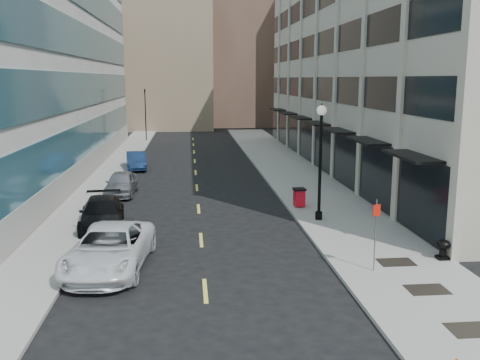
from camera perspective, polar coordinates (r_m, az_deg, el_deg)
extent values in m
plane|color=black|center=(17.27, -3.52, -14.23)|extent=(160.00, 160.00, 0.00)
cube|color=gray|center=(37.23, 6.99, -0.49)|extent=(5.00, 80.00, 0.15)
cube|color=gray|center=(36.87, -14.78, -0.88)|extent=(3.00, 80.00, 0.15)
cube|color=#B0A695|center=(46.12, 17.20, 12.43)|extent=(14.00, 46.00, 18.00)
cube|color=black|center=(44.23, 8.30, 3.79)|extent=(0.18, 46.00, 3.60)
cube|color=black|center=(43.93, 8.47, 9.62)|extent=(0.12, 46.00, 1.80)
cube|color=black|center=(44.00, 8.60, 14.18)|extent=(0.12, 46.00, 1.80)
cube|color=#B0A695|center=(22.32, 23.27, 14.31)|extent=(0.35, 0.60, 18.00)
cube|color=#B0A695|center=(27.75, 17.21, 13.83)|extent=(0.35, 0.60, 18.00)
cube|color=#B0A695|center=(33.37, 13.18, 13.43)|extent=(0.35, 0.60, 18.00)
cube|color=#B0A695|center=(39.11, 10.33, 13.11)|extent=(0.35, 0.60, 18.00)
cube|color=#B0A695|center=(44.92, 8.21, 12.85)|extent=(0.35, 0.60, 18.00)
cube|color=#B0A695|center=(50.77, 6.59, 12.63)|extent=(0.35, 0.60, 18.00)
cube|color=#B0A695|center=(56.65, 5.30, 12.46)|extent=(0.35, 0.60, 18.00)
cube|color=#B0A695|center=(62.55, 4.26, 12.31)|extent=(0.35, 0.60, 18.00)
cube|color=black|center=(24.91, 17.81, 2.43)|extent=(1.30, 4.00, 0.12)
cube|color=black|center=(30.47, 13.39, 4.09)|extent=(1.30, 4.00, 0.12)
cube|color=black|center=(36.17, 10.34, 5.22)|extent=(1.30, 4.00, 0.12)
cube|color=black|center=(41.95, 8.12, 6.03)|extent=(1.30, 4.00, 0.12)
cube|color=black|center=(47.79, 6.44, 6.64)|extent=(1.30, 4.00, 0.12)
cube|color=black|center=(53.66, 5.12, 7.11)|extent=(1.30, 4.00, 0.12)
cube|color=black|center=(59.56, 4.06, 7.48)|extent=(1.30, 4.00, 0.12)
cube|color=gray|center=(43.77, -15.28, 1.99)|extent=(0.20, 46.00, 1.80)
cube|color=#326675|center=(43.51, -15.43, 4.73)|extent=(0.14, 45.60, 2.40)
cube|color=#326675|center=(43.31, -15.66, 9.33)|extent=(0.14, 45.60, 2.40)
cube|color=#326675|center=(43.38, -15.90, 13.95)|extent=(0.14, 45.60, 2.40)
cube|color=#816954|center=(83.99, -8.15, 15.25)|extent=(14.00, 18.00, 28.00)
cube|color=brown|center=(88.59, 0.05, 17.07)|extent=(12.00, 16.00, 34.00)
cube|color=#816954|center=(94.69, -14.04, 12.71)|extent=(12.00, 14.00, 22.00)
cube|color=#B0A695|center=(83.75, 7.45, 12.54)|extent=(10.00, 14.00, 20.00)
cube|color=black|center=(17.39, 23.56, -14.42)|extent=(1.40, 1.00, 0.01)
cube|color=black|center=(19.83, 19.33, -10.97)|extent=(1.40, 1.00, 0.01)
cube|color=black|center=(22.23, 16.31, -8.41)|extent=(1.40, 1.00, 0.01)
cube|color=#D8CC4C|center=(19.10, -3.73, -11.68)|extent=(0.15, 2.20, 0.01)
cube|color=#D8CC4C|center=(24.75, -4.17, -6.38)|extent=(0.15, 2.20, 0.01)
cube|color=#D8CC4C|center=(30.53, -4.44, -3.07)|extent=(0.15, 2.20, 0.01)
cube|color=#D8CC4C|center=(36.39, -4.63, -0.81)|extent=(0.15, 2.20, 0.01)
cube|color=#D8CC4C|center=(42.28, -4.76, 0.81)|extent=(0.15, 2.20, 0.01)
cube|color=#D8CC4C|center=(48.20, -4.86, 2.04)|extent=(0.15, 2.20, 0.01)
cube|color=#D8CC4C|center=(54.14, -4.94, 3.00)|extent=(0.15, 2.20, 0.01)
cube|color=#D8CC4C|center=(60.09, -5.00, 3.77)|extent=(0.15, 2.20, 0.01)
cube|color=#D8CC4C|center=(66.05, -5.05, 4.40)|extent=(0.15, 2.20, 0.01)
cylinder|color=black|center=(63.99, -10.04, 6.76)|extent=(0.12, 0.12, 6.00)
imported|color=black|center=(63.86, -10.13, 9.44)|extent=(0.66, 0.66, 1.98)
imported|color=silver|center=(21.37, -13.75, -7.13)|extent=(3.34, 6.27, 1.68)
imported|color=black|center=(27.22, -14.49, -3.49)|extent=(2.64, 5.34, 1.49)
imported|color=gray|center=(34.68, -12.55, -0.36)|extent=(1.92, 4.47, 1.50)
imported|color=#14274C|center=(44.35, -11.02, 2.04)|extent=(2.06, 4.46, 1.42)
cube|color=red|center=(30.41, 6.33, -1.89)|extent=(0.61, 0.61, 0.93)
cube|color=black|center=(30.31, 6.35, -0.98)|extent=(0.68, 0.68, 0.11)
cylinder|color=black|center=(30.76, 5.86, -2.52)|extent=(0.06, 0.20, 0.20)
cylinder|color=black|center=(30.83, 6.54, -2.50)|extent=(0.06, 0.20, 0.20)
cylinder|color=black|center=(27.86, 8.39, -3.77)|extent=(0.36, 0.36, 0.41)
cylinder|color=black|center=(27.33, 8.54, 1.56)|extent=(0.16, 0.16, 5.19)
sphere|color=silver|center=(27.03, 8.71, 7.35)|extent=(0.50, 0.50, 0.50)
cone|color=black|center=(27.01, 8.72, 7.95)|extent=(0.14, 0.14, 0.20)
cylinder|color=slate|center=(20.69, 14.22, -5.75)|extent=(0.05, 0.05, 2.75)
cube|color=#AE170B|center=(20.42, 14.37, -3.15)|extent=(0.32, 0.12, 0.44)
cube|color=black|center=(23.18, 20.77, -7.74)|extent=(0.45, 0.45, 0.13)
cylinder|color=black|center=(23.11, 20.82, -7.15)|extent=(0.27, 0.27, 0.42)
ellipsoid|color=black|center=(23.02, 20.86, -6.45)|extent=(0.59, 0.59, 0.41)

